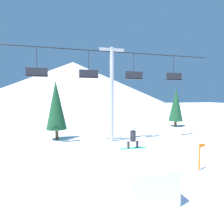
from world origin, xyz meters
TOP-DOWN VIEW (x-y plane):
  - ground_plane at (0.00, 0.00)m, footprint 220.00×220.00m
  - mountain_ridge at (0.00, 70.35)m, footprint 87.47×87.47m
  - snow_ramp at (0.71, -0.55)m, footprint 2.05×4.21m
  - snowboarder at (0.98, 0.76)m, footprint 1.56×0.32m
  - chairlift at (1.63, 8.25)m, footprint 21.29×0.44m
  - pine_tree_near at (-3.78, 10.50)m, footprint 2.09×2.09m
  - pine_tree_far at (13.24, 14.65)m, footprint 2.05×2.05m
  - trail_marker at (5.09, 0.21)m, footprint 0.41×0.10m

SIDE VIEW (x-z plane):
  - ground_plane at x=0.00m, z-range 0.00..0.00m
  - snow_ramp at x=0.71m, z-range 0.00..1.50m
  - trail_marker at x=5.09m, z-range 0.06..1.71m
  - snowboarder at x=0.98m, z-range 1.48..2.74m
  - pine_tree_far at x=13.24m, z-range 0.41..6.26m
  - pine_tree_near at x=-3.78m, z-range 0.53..6.71m
  - chairlift at x=1.63m, z-range 1.11..10.32m
  - mountain_ridge at x=0.00m, z-range 0.00..19.43m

